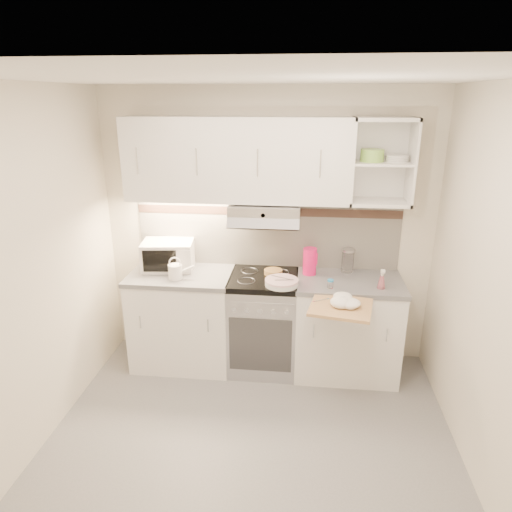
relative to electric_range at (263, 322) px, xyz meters
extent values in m
plane|color=gray|center=(0.00, -1.10, -0.45)|extent=(3.00, 3.00, 0.00)
cube|color=beige|center=(0.00, 0.30, 0.80)|extent=(3.00, 0.04, 2.50)
cube|color=beige|center=(0.00, -2.50, 0.80)|extent=(3.00, 0.04, 2.50)
cube|color=beige|center=(-1.50, -1.10, 0.80)|extent=(0.04, 2.80, 2.50)
cube|color=beige|center=(1.50, -1.10, 0.80)|extent=(0.04, 2.80, 2.50)
cube|color=white|center=(0.00, -1.10, 2.05)|extent=(3.00, 2.80, 0.04)
cube|color=silver|center=(0.00, 0.29, 0.77)|extent=(2.40, 0.02, 0.64)
cube|color=#3B2820|center=(0.00, 0.28, 0.97)|extent=(2.40, 0.01, 0.08)
cube|color=white|center=(-0.25, 0.13, 1.45)|extent=(1.90, 0.34, 0.70)
cube|color=white|center=(0.95, 0.13, 1.45)|extent=(0.50, 0.34, 0.70)
cylinder|color=#80B847|center=(0.87, 0.13, 1.50)|extent=(0.19, 0.19, 0.10)
cylinder|color=silver|center=(1.07, 0.13, 1.48)|extent=(0.18, 0.18, 0.06)
cube|color=#B7B7BC|center=(0.00, 0.10, 1.03)|extent=(0.60, 0.40, 0.12)
cube|color=white|center=(-0.75, 0.00, -0.02)|extent=(0.90, 0.60, 0.86)
cube|color=slate|center=(-0.75, 0.00, 0.43)|extent=(0.92, 0.62, 0.04)
cube|color=white|center=(0.75, 0.00, -0.02)|extent=(0.90, 0.60, 0.86)
cube|color=slate|center=(0.75, 0.00, 0.43)|extent=(0.92, 0.62, 0.04)
cube|color=#B7B7BC|center=(0.00, 0.00, -0.03)|extent=(0.60, 0.58, 0.85)
cube|color=black|center=(0.00, 0.00, 0.42)|extent=(0.60, 0.60, 0.05)
cube|color=white|center=(-0.89, 0.12, 0.58)|extent=(0.49, 0.39, 0.26)
cube|color=black|center=(-0.89, -0.05, 0.58)|extent=(0.30, 0.05, 0.20)
cylinder|color=white|center=(-0.76, -0.13, 0.51)|extent=(0.12, 0.12, 0.13)
cone|color=white|center=(-0.67, -0.12, 0.53)|extent=(0.17, 0.05, 0.10)
torus|color=white|center=(-0.76, -0.13, 0.60)|extent=(0.11, 0.03, 0.10)
cylinder|color=silver|center=(0.17, -0.18, 0.46)|extent=(0.28, 0.28, 0.02)
cylinder|color=silver|center=(0.17, -0.18, 0.48)|extent=(0.28, 0.28, 0.02)
cylinder|color=silver|center=(0.17, -0.18, 0.49)|extent=(0.28, 0.28, 0.02)
cube|color=silver|center=(0.17, -0.18, 0.51)|extent=(0.18, 0.07, 0.01)
cylinder|color=#B06F3D|center=(0.08, 0.07, 0.47)|extent=(0.16, 0.16, 0.04)
cylinder|color=#EE115F|center=(0.40, 0.11, 0.57)|extent=(0.12, 0.12, 0.24)
cube|color=#EE115F|center=(0.46, 0.09, 0.60)|extent=(0.02, 0.03, 0.10)
cylinder|color=white|center=(0.74, 0.20, 0.55)|extent=(0.11, 0.11, 0.19)
cylinder|color=#B7B7BC|center=(0.74, 0.20, 0.65)|extent=(0.11, 0.11, 0.02)
cylinder|color=white|center=(0.57, -0.19, 0.48)|extent=(0.05, 0.05, 0.06)
cylinder|color=#2479B7|center=(0.57, -0.19, 0.52)|extent=(0.05, 0.05, 0.02)
cone|color=pink|center=(0.99, -0.15, 0.50)|extent=(0.07, 0.07, 0.11)
cube|color=#A68058|center=(0.64, -0.50, 0.42)|extent=(0.53, 0.49, 0.03)
camera|label=1|loc=(0.34, -3.73, 1.95)|focal=32.00mm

